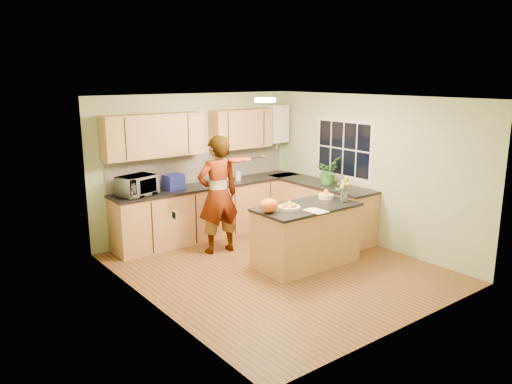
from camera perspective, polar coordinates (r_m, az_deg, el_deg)
floor at (r=7.52m, az=2.41°, el=-8.70°), size 4.50×4.50×0.00m
ceiling at (r=6.99m, az=2.61°, el=10.70°), size 4.00×4.50×0.02m
wall_back at (r=8.96m, az=-6.77°, el=3.11°), size 4.00×0.02×2.50m
wall_front at (r=5.67m, az=17.27°, el=-3.29°), size 4.00×0.02×2.50m
wall_left at (r=6.10m, az=-12.08°, el=-1.84°), size 0.02×4.50×2.50m
wall_right at (r=8.55m, az=12.86°, el=2.39°), size 0.02×4.50×2.50m
back_counter at (r=8.93m, az=-5.10°, el=-2.01°), size 3.64×0.62×0.94m
right_counter at (r=9.06m, az=7.27°, el=-1.84°), size 0.62×2.24×0.94m
splashback at (r=9.01m, az=-6.16°, el=2.86°), size 3.60×0.02×0.52m
upper_cabinets at (r=8.64m, az=-7.30°, el=6.75°), size 3.20×0.34×0.70m
boiler at (r=9.72m, az=2.34°, el=7.82°), size 0.40×0.30×0.86m
window_right at (r=8.88m, az=9.96°, el=4.88°), size 0.01×1.30×1.05m
light_switch at (r=5.57m, az=-9.30°, el=-2.60°), size 0.02×0.09×0.09m
ceiling_lamp at (r=7.22m, az=1.05°, el=10.48°), size 0.30×0.30×0.07m
peninsula_island at (r=7.57m, az=5.75°, el=-4.91°), size 1.59×0.82×0.91m
fruit_dish at (r=7.20m, az=3.81°, el=-1.65°), size 0.32×0.32×0.11m
orange_bowl at (r=7.91m, az=8.01°, el=-0.33°), size 0.24×0.24×0.14m
flower_vase at (r=7.67m, az=10.07°, el=0.89°), size 0.23×0.23×0.42m
orange_bag at (r=7.02m, az=1.54°, el=-1.55°), size 0.33×0.31×0.20m
papers at (r=7.17m, az=6.89°, el=-2.14°), size 0.23×0.31×0.01m
violinist at (r=7.94m, az=-4.36°, el=-0.33°), size 0.75×0.55×1.90m
violin at (r=7.76m, az=-2.31°, el=3.68°), size 0.63×0.54×0.16m
microwave at (r=8.12m, az=-13.41°, el=0.73°), size 0.67×0.54×0.32m
blue_box at (r=8.45m, az=-9.40°, el=1.15°), size 0.35×0.28×0.25m
kettle at (r=8.78m, az=-4.88°, el=1.70°), size 0.16×0.16×0.30m
jar_cream at (r=9.05m, az=-3.10°, el=1.87°), size 0.13×0.13×0.18m
jar_white at (r=9.06m, az=-2.05°, el=1.83°), size 0.13×0.13×0.16m
potted_plant at (r=8.79m, az=8.17°, el=2.40°), size 0.54×0.51×0.48m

